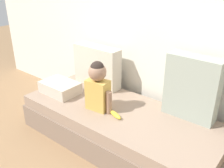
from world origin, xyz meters
name	(u,v)px	position (x,y,z in m)	size (l,w,h in m)	color
ground_plane	(119,141)	(0.00, 0.00, 0.00)	(12.00, 12.00, 0.00)	#93704C
back_wall	(154,17)	(0.00, 0.54, 1.16)	(5.21, 0.10, 2.33)	silver
couch	(119,126)	(0.00, 0.00, 0.18)	(2.01, 0.82, 0.37)	#826C5B
throw_pillow_left	(97,66)	(-0.55, 0.31, 0.59)	(0.57, 0.16, 0.45)	beige
throw_pillow_right	(192,88)	(0.55, 0.31, 0.65)	(0.46, 0.16, 0.58)	#99A393
toddler	(98,85)	(-0.18, -0.10, 0.61)	(0.32, 0.17, 0.48)	gold
banana	(115,115)	(0.04, -0.11, 0.39)	(0.17, 0.04, 0.04)	yellow
folded_blanket	(60,87)	(-0.73, -0.10, 0.43)	(0.40, 0.28, 0.12)	beige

